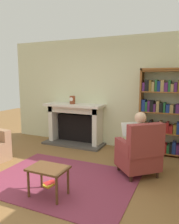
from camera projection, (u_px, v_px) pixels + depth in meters
name	position (u px, v px, depth m)	size (l,w,h in m)	color
ground	(52.00, 188.00, 3.46)	(14.00, 14.00, 0.00)	brown
back_wall	(108.00, 92.00, 5.55)	(5.60, 0.10, 2.70)	beige
area_rug	(62.00, 180.00, 3.73)	(2.40, 1.80, 0.01)	#803046
fireplace	(76.00, 122.00, 5.77)	(1.58, 0.64, 1.06)	#4C4742
mantel_clock	(72.00, 100.00, 5.60)	(0.14, 0.14, 0.21)	brown
bookshelf	(163.00, 113.00, 4.86)	(1.00, 0.32, 1.92)	brown
armchair_reading	(140.00, 153.00, 3.85)	(0.89, 0.89, 0.97)	#331E14
seated_reader	(137.00, 140.00, 3.93)	(0.58, 0.59, 1.14)	white
side_table	(48.00, 172.00, 3.18)	(0.56, 0.39, 0.44)	brown
scattered_books	(49.00, 184.00, 3.55)	(0.21, 0.26, 0.03)	red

